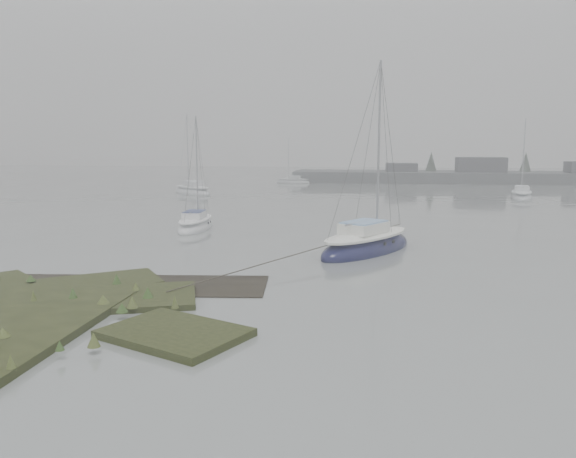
# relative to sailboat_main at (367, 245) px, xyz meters

# --- Properties ---
(ground) EXTENTS (160.00, 160.00, 0.00)m
(ground) POSITION_rel_sailboat_main_xyz_m (-5.46, 18.01, -0.29)
(ground) COLOR slate
(ground) RESTS_ON ground
(far_shoreline) EXTENTS (60.00, 8.00, 4.15)m
(far_shoreline) POSITION_rel_sailboat_main_xyz_m (21.38, 49.91, 0.56)
(far_shoreline) COLOR #4C4F51
(far_shoreline) RESTS_ON ground
(sailboat_main) EXTENTS (5.41, 6.84, 9.44)m
(sailboat_main) POSITION_rel_sailboat_main_xyz_m (0.00, 0.00, 0.00)
(sailboat_main) COLOR #111235
(sailboat_main) RESTS_ON ground
(sailboat_white) EXTENTS (1.87, 5.11, 7.12)m
(sailboat_white) POSITION_rel_sailboat_main_xyz_m (-10.00, 5.72, -0.07)
(sailboat_white) COLOR silver
(sailboat_white) RESTS_ON ground
(sailboat_far_a) EXTENTS (5.76, 5.62, 8.55)m
(sailboat_far_a) POSITION_rel_sailboat_main_xyz_m (-17.31, 28.51, -0.03)
(sailboat_far_a) COLOR silver
(sailboat_far_a) RESTS_ON ground
(sailboat_far_b) EXTENTS (2.96, 5.83, 7.87)m
(sailboat_far_b) POSITION_rel_sailboat_main_xyz_m (14.05, 27.54, -0.05)
(sailboat_far_b) COLOR #AEB1B7
(sailboat_far_b) RESTS_ON ground
(sailboat_far_c) EXTENTS (4.43, 1.69, 6.14)m
(sailboat_far_c) POSITION_rel_sailboat_main_xyz_m (-9.32, 45.56, -0.10)
(sailboat_far_c) COLOR #A0A5AA
(sailboat_far_c) RESTS_ON ground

